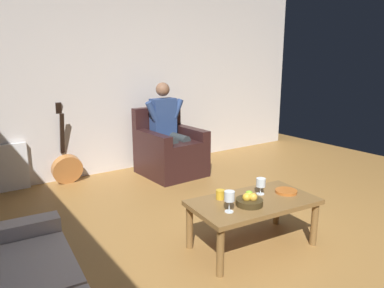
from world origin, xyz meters
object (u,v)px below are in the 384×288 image
(guitar, at_px, (67,166))
(decorative_dish, at_px, (286,191))
(coffee_table, at_px, (253,207))
(candle_jar, at_px, (220,195))
(armchair, at_px, (169,151))
(wine_glass_far, at_px, (261,183))
(wine_glass_near, at_px, (229,197))
(fruit_bowl, at_px, (249,200))
(person_seated, at_px, (168,127))

(guitar, bearing_deg, decorative_dish, 114.78)
(coffee_table, height_order, candle_jar, candle_jar)
(armchair, bearing_deg, decorative_dish, 84.79)
(wine_glass_far, bearing_deg, armchair, -98.97)
(armchair, relative_size, decorative_dish, 4.75)
(wine_glass_near, xyz_separation_m, fruit_bowl, (-0.23, -0.01, -0.08))
(wine_glass_far, height_order, decorative_dish, wine_glass_far)
(coffee_table, height_order, guitar, guitar)
(guitar, xyz_separation_m, decorative_dish, (-1.20, 2.61, 0.21))
(wine_glass_far, bearing_deg, wine_glass_near, 15.59)
(fruit_bowl, xyz_separation_m, decorative_dish, (-0.47, -0.02, -0.03))
(candle_jar, bearing_deg, armchair, -109.32)
(person_seated, relative_size, decorative_dish, 6.58)
(guitar, height_order, candle_jar, guitar)
(armchair, distance_m, person_seated, 0.35)
(guitar, height_order, wine_glass_far, guitar)
(guitar, relative_size, fruit_bowl, 4.71)
(wine_glass_far, distance_m, fruit_bowl, 0.28)
(coffee_table, height_order, wine_glass_far, wine_glass_far)
(person_seated, height_order, decorative_dish, person_seated)
(wine_glass_near, bearing_deg, guitar, -79.04)
(guitar, relative_size, decorative_dish, 5.43)
(armchair, height_order, candle_jar, armchair)
(wine_glass_far, height_order, fruit_bowl, wine_glass_far)
(person_seated, xyz_separation_m, wine_glass_far, (0.33, 2.12, -0.15))
(wine_glass_far, xyz_separation_m, decorative_dish, (-0.22, 0.10, -0.09))
(armchair, height_order, person_seated, person_seated)
(decorative_dish, bearing_deg, coffee_table, -6.05)
(coffee_table, distance_m, wine_glass_far, 0.23)
(person_seated, relative_size, coffee_table, 1.13)
(armchair, distance_m, wine_glass_far, 2.13)
(coffee_table, relative_size, fruit_bowl, 5.06)
(fruit_bowl, height_order, decorative_dish, fruit_bowl)
(person_seated, distance_m, coffee_table, 2.26)
(wine_glass_far, xyz_separation_m, fruit_bowl, (0.25, 0.12, -0.06))
(coffee_table, distance_m, decorative_dish, 0.37)
(armchair, relative_size, candle_jar, 11.49)
(armchair, relative_size, wine_glass_near, 5.39)
(wine_glass_near, relative_size, wine_glass_far, 1.16)
(wine_glass_near, distance_m, wine_glass_far, 0.49)
(decorative_dish, bearing_deg, wine_glass_near, 2.29)
(coffee_table, height_order, fruit_bowl, fruit_bowl)
(coffee_table, bearing_deg, wine_glass_far, -155.80)
(person_seated, height_order, fruit_bowl, person_seated)
(fruit_bowl, distance_m, candle_jar, 0.26)
(armchair, relative_size, person_seated, 0.72)
(wine_glass_far, bearing_deg, guitar, -68.49)
(coffee_table, xyz_separation_m, candle_jar, (0.22, -0.18, 0.10))
(guitar, height_order, decorative_dish, guitar)
(guitar, distance_m, decorative_dish, 2.88)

